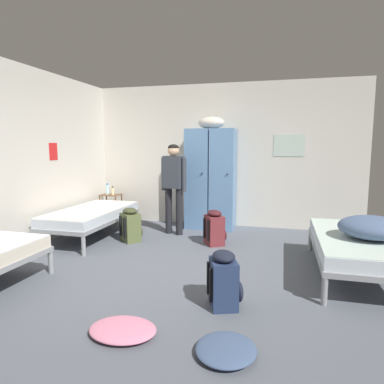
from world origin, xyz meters
The scene contains 15 objects.
ground_plane centered at (0.00, 0.00, 0.00)m, with size 8.15×8.15×0.00m, color #565B66.
room_backdrop centered at (-1.27, 1.30, 1.36)m, with size 5.17×5.15×2.71m.
locker_bank centered at (-0.17, 2.27, 0.97)m, with size 0.90×0.55×2.07m.
shelf_unit centered at (-2.23, 2.22, 0.35)m, with size 0.38×0.30×0.57m.
bed_left_rear centered at (-1.98, 1.07, 0.38)m, with size 0.90×1.90×0.49m.
bed_right centered at (1.98, 0.33, 0.38)m, with size 0.90×1.90×0.49m.
bedding_heap centered at (2.13, 0.22, 0.62)m, with size 0.73×0.66×0.26m.
person_traveler centered at (-0.70, 1.64, 0.95)m, with size 0.48×0.28×1.57m.
water_bottle centered at (-2.31, 2.24, 0.67)m, with size 0.06×0.06×0.22m.
lotion_bottle centered at (-2.16, 2.18, 0.65)m, with size 0.05×0.05×0.17m.
backpack_navy centered at (0.62, -0.86, 0.26)m, with size 0.40×0.38×0.55m.
backpack_olive centered at (-1.23, 1.02, 0.26)m, with size 0.42×0.42×0.55m.
backpack_maroon centered at (0.12, 1.18, 0.26)m, with size 0.41×0.40×0.55m.
clothes_pile_pink centered at (-0.10, -1.58, 0.04)m, with size 0.57×0.44×0.08m.
clothes_pile_denim centered at (0.76, -1.63, 0.04)m, with size 0.46×0.49×0.08m.
Camera 1 is at (1.13, -3.98, 1.54)m, focal length 32.04 mm.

